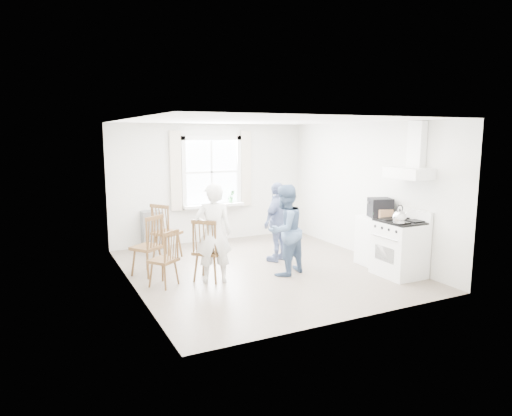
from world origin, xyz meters
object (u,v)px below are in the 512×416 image
at_px(stereo_stack, 380,208).
at_px(person_right, 278,222).
at_px(windsor_chair_a, 152,239).
at_px(low_cabinet, 375,241).
at_px(gas_stove, 400,248).
at_px(person_mid, 285,230).
at_px(windsor_chair_c, 168,252).
at_px(windsor_chair_b, 206,244).
at_px(person_left, 214,233).

xyz_separation_m(stereo_stack, person_right, (-1.48, 1.10, -0.32)).
bearing_deg(windsor_chair_a, low_cabinet, -16.71).
relative_size(gas_stove, person_right, 0.75).
bearing_deg(gas_stove, person_mid, 151.52).
bearing_deg(low_cabinet, windsor_chair_a, 163.29).
relative_size(person_mid, person_right, 1.03).
bearing_deg(windsor_chair_c, gas_stove, -17.63).
height_order(stereo_stack, windsor_chair_a, stereo_stack).
xyz_separation_m(windsor_chair_b, person_mid, (1.34, -0.20, 0.14)).
height_order(windsor_chair_b, person_left, person_left).
bearing_deg(person_left, windsor_chair_c, 9.47).
distance_m(gas_stove, windsor_chair_c, 3.84).
distance_m(windsor_chair_b, person_left, 0.21).
bearing_deg(person_mid, windsor_chair_b, -30.66).
distance_m(low_cabinet, person_right, 1.81).
xyz_separation_m(low_cabinet, stereo_stack, (0.03, -0.08, 0.62)).
height_order(low_cabinet, windsor_chair_a, windsor_chair_a).
distance_m(windsor_chair_b, person_mid, 1.36).
relative_size(windsor_chair_b, person_right, 0.70).
distance_m(low_cabinet, stereo_stack, 0.63).
relative_size(person_left, person_mid, 1.05).
height_order(gas_stove, person_left, person_left).
distance_m(windsor_chair_b, person_right, 1.77).
xyz_separation_m(stereo_stack, windsor_chair_a, (-3.84, 1.22, -0.43)).
xyz_separation_m(low_cabinet, person_left, (-3.00, 0.37, 0.36)).
xyz_separation_m(person_left, person_right, (1.55, 0.65, -0.06)).
xyz_separation_m(gas_stove, windsor_chair_b, (-3.04, 1.12, 0.15)).
bearing_deg(low_cabinet, gas_stove, -95.68).
relative_size(gas_stove, windsor_chair_b, 1.07).
bearing_deg(windsor_chair_c, person_left, -7.07).
bearing_deg(person_left, windsor_chair_b, -8.73).
height_order(windsor_chair_b, person_right, person_right).
xyz_separation_m(gas_stove, person_left, (-2.93, 1.07, 0.32)).
distance_m(low_cabinet, windsor_chair_c, 3.76).
relative_size(windsor_chair_c, person_left, 0.56).
height_order(stereo_stack, person_mid, person_mid).
distance_m(gas_stove, person_right, 2.23).
height_order(low_cabinet, person_right, person_right).
xyz_separation_m(stereo_stack, person_mid, (-1.80, 0.30, -0.30)).
bearing_deg(low_cabinet, windsor_chair_c, 172.93).
distance_m(gas_stove, person_left, 3.14).
height_order(low_cabinet, stereo_stack, stereo_stack).
bearing_deg(stereo_stack, windsor_chair_a, 162.36).
xyz_separation_m(windsor_chair_b, person_left, (0.11, -0.05, 0.17)).
distance_m(gas_stove, person_mid, 1.96).
relative_size(windsor_chair_a, windsor_chair_b, 1.01).
bearing_deg(stereo_stack, windsor_chair_b, 170.94).
distance_m(person_left, person_mid, 1.24).
relative_size(stereo_stack, windsor_chair_b, 0.46).
bearing_deg(gas_stove, stereo_stack, 81.32).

